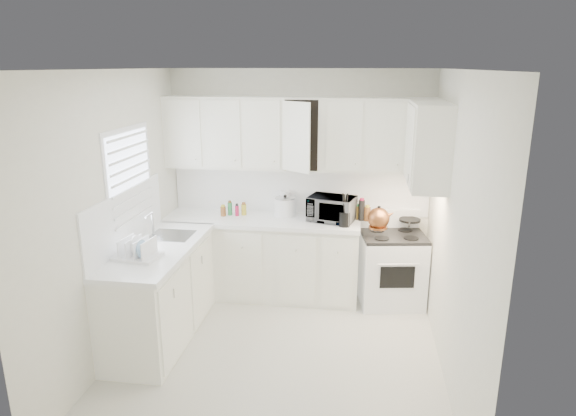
% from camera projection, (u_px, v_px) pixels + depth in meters
% --- Properties ---
extents(floor, '(3.20, 3.20, 0.00)m').
position_uv_depth(floor, '(277.00, 356.00, 4.74)').
color(floor, silver).
rests_on(floor, ground).
extents(ceiling, '(3.20, 3.20, 0.00)m').
position_uv_depth(ceiling, '(275.00, 69.00, 4.03)').
color(ceiling, white).
rests_on(ceiling, ground).
extents(wall_back, '(3.00, 0.00, 3.00)m').
position_uv_depth(wall_back, '(299.00, 183.00, 5.91)').
color(wall_back, white).
rests_on(wall_back, ground).
extents(wall_front, '(3.00, 0.00, 3.00)m').
position_uv_depth(wall_front, '(229.00, 309.00, 2.86)').
color(wall_front, white).
rests_on(wall_front, ground).
extents(wall_left, '(0.00, 3.20, 3.20)m').
position_uv_depth(wall_left, '(114.00, 217.00, 4.59)').
color(wall_left, white).
rests_on(wall_left, ground).
extents(wall_right, '(0.00, 3.20, 3.20)m').
position_uv_depth(wall_right, '(455.00, 232.00, 4.17)').
color(wall_right, white).
rests_on(wall_right, ground).
extents(window_blinds, '(0.06, 0.96, 1.06)m').
position_uv_depth(window_blinds, '(131.00, 182.00, 4.86)').
color(window_blinds, white).
rests_on(window_blinds, wall_left).
extents(lower_cabinets_back, '(2.22, 0.60, 0.90)m').
position_uv_depth(lower_cabinets_back, '(263.00, 258.00, 5.91)').
color(lower_cabinets_back, white).
rests_on(lower_cabinets_back, floor).
extents(lower_cabinets_left, '(0.60, 1.60, 0.90)m').
position_uv_depth(lower_cabinets_left, '(160.00, 295.00, 4.97)').
color(lower_cabinets_left, white).
rests_on(lower_cabinets_left, floor).
extents(countertop_back, '(2.24, 0.64, 0.05)m').
position_uv_depth(countertop_back, '(262.00, 220.00, 5.77)').
color(countertop_back, white).
rests_on(countertop_back, lower_cabinets_back).
extents(countertop_left, '(0.64, 1.62, 0.05)m').
position_uv_depth(countertop_left, '(158.00, 250.00, 4.84)').
color(countertop_left, white).
rests_on(countertop_left, lower_cabinets_left).
extents(backsplash_back, '(2.98, 0.02, 0.55)m').
position_uv_depth(backsplash_back, '(299.00, 190.00, 5.92)').
color(backsplash_back, white).
rests_on(backsplash_back, wall_back).
extents(backsplash_left, '(0.02, 1.60, 0.55)m').
position_uv_depth(backsplash_left, '(126.00, 218.00, 4.80)').
color(backsplash_left, white).
rests_on(backsplash_left, wall_left).
extents(upper_cabinets_back, '(3.00, 0.33, 0.80)m').
position_uv_depth(upper_cabinets_back, '(297.00, 169.00, 5.70)').
color(upper_cabinets_back, white).
rests_on(upper_cabinets_back, wall_back).
extents(upper_cabinets_right, '(0.33, 0.90, 0.80)m').
position_uv_depth(upper_cabinets_right, '(425.00, 186.00, 4.92)').
color(upper_cabinets_right, white).
rests_on(upper_cabinets_right, wall_right).
extents(sink, '(0.42, 0.38, 0.30)m').
position_uv_depth(sink, '(170.00, 224.00, 5.14)').
color(sink, gray).
rests_on(sink, countertop_left).
extents(stove, '(0.77, 0.67, 1.06)m').
position_uv_depth(stove, '(392.00, 260.00, 5.66)').
color(stove, white).
rests_on(stove, floor).
extents(tea_kettle, '(0.30, 0.26, 0.27)m').
position_uv_depth(tea_kettle, '(379.00, 217.00, 5.38)').
color(tea_kettle, '#985029').
rests_on(tea_kettle, stove).
extents(frying_pan, '(0.28, 0.43, 0.04)m').
position_uv_depth(frying_pan, '(410.00, 219.00, 5.67)').
color(frying_pan, black).
rests_on(frying_pan, stove).
extents(microwave, '(0.56, 0.40, 0.34)m').
position_uv_depth(microwave, '(332.00, 206.00, 5.62)').
color(microwave, gray).
rests_on(microwave, countertop_back).
extents(rice_cooker, '(0.29, 0.29, 0.25)m').
position_uv_depth(rice_cooker, '(285.00, 205.00, 5.82)').
color(rice_cooker, white).
rests_on(rice_cooker, countertop_back).
extents(paper_towel, '(0.12, 0.12, 0.27)m').
position_uv_depth(paper_towel, '(285.00, 202.00, 5.91)').
color(paper_towel, white).
rests_on(paper_towel, countertop_back).
extents(utensil_crock, '(0.13, 0.13, 0.38)m').
position_uv_depth(utensil_crock, '(345.00, 209.00, 5.41)').
color(utensil_crock, black).
rests_on(utensil_crock, countertop_back).
extents(dish_rack, '(0.42, 0.33, 0.21)m').
position_uv_depth(dish_rack, '(137.00, 247.00, 4.54)').
color(dish_rack, white).
rests_on(dish_rack, countertop_left).
extents(spice_left_0, '(0.06, 0.06, 0.13)m').
position_uv_depth(spice_left_0, '(226.00, 208.00, 5.93)').
color(spice_left_0, brown).
rests_on(spice_left_0, countertop_back).
extents(spice_left_1, '(0.06, 0.06, 0.13)m').
position_uv_depth(spice_left_1, '(230.00, 210.00, 5.84)').
color(spice_left_1, '#2B8342').
rests_on(spice_left_1, countertop_back).
extents(spice_left_2, '(0.06, 0.06, 0.13)m').
position_uv_depth(spice_left_2, '(238.00, 208.00, 5.91)').
color(spice_left_2, '#BE1946').
rests_on(spice_left_2, countertop_back).
extents(spice_left_3, '(0.06, 0.06, 0.13)m').
position_uv_depth(spice_left_3, '(242.00, 211.00, 5.82)').
color(spice_left_3, gold).
rests_on(spice_left_3, countertop_back).
extents(sauce_right_0, '(0.06, 0.06, 0.19)m').
position_uv_depth(sauce_right_0, '(348.00, 209.00, 5.76)').
color(sauce_right_0, '#BE1946').
rests_on(sauce_right_0, countertop_back).
extents(sauce_right_1, '(0.06, 0.06, 0.19)m').
position_uv_depth(sauce_right_1, '(353.00, 211.00, 5.70)').
color(sauce_right_1, gold).
rests_on(sauce_right_1, countertop_back).
extents(sauce_right_2, '(0.06, 0.06, 0.19)m').
position_uv_depth(sauce_right_2, '(358.00, 210.00, 5.75)').
color(sauce_right_2, brown).
rests_on(sauce_right_2, countertop_back).
extents(sauce_right_3, '(0.06, 0.06, 0.19)m').
position_uv_depth(sauce_right_3, '(362.00, 211.00, 5.68)').
color(sauce_right_3, black).
rests_on(sauce_right_3, countertop_back).
extents(sauce_right_4, '(0.06, 0.06, 0.19)m').
position_uv_depth(sauce_right_4, '(367.00, 210.00, 5.73)').
color(sauce_right_4, brown).
rests_on(sauce_right_4, countertop_back).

